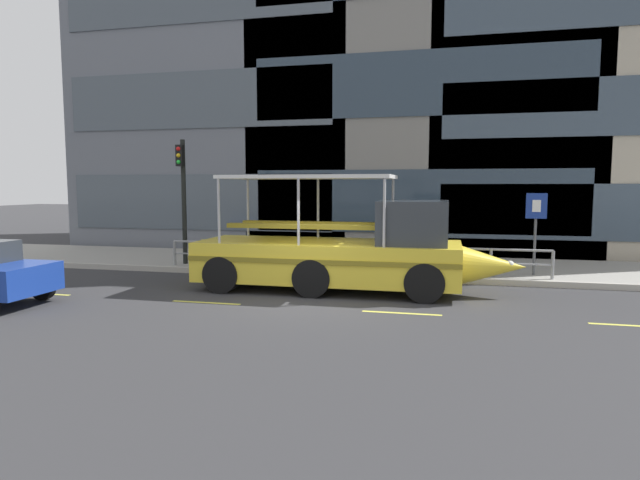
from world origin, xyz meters
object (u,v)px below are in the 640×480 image
Objects in this scene: duck_tour_boat at (347,253)px; pedestrian_near_bow at (441,236)px; traffic_light_pole at (183,189)px; parking_sign at (536,220)px.

pedestrian_near_bow is (2.47, 3.39, 0.20)m from duck_tour_boat.
traffic_light_pole is at bearing 157.93° from duck_tour_boat.
traffic_light_pole is 1.72× the size of parking_sign.
traffic_light_pole is 2.40× the size of pedestrian_near_bow.
duck_tour_boat is (-5.27, -2.81, -0.81)m from parking_sign.
duck_tour_boat is at bearing -126.13° from pedestrian_near_bow.
traffic_light_pole is 6.89m from duck_tour_boat.
parking_sign is at bearing 28.04° from duck_tour_boat.
pedestrian_near_bow is at bearing 5.78° from traffic_light_pole.
duck_tour_boat reaches higher than pedestrian_near_bow.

